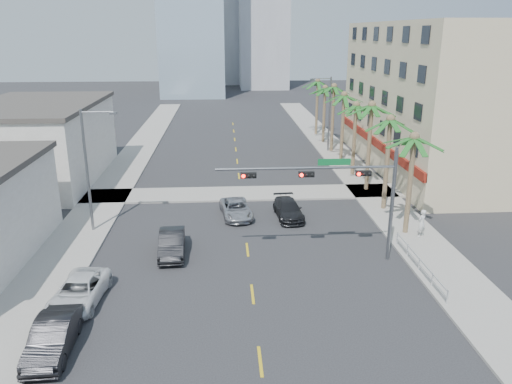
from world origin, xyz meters
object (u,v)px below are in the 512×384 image
car_parked_mid (53,337)px  car_lane_right (288,209)px  car_lane_center (236,209)px  car_parked_far (79,292)px  pedestrian (422,223)px  car_lane_left (172,243)px  traffic_signal_mast (343,186)px

car_parked_mid → car_lane_right: bearing=50.2°
car_parked_mid → car_lane_center: (8.81, 17.03, -0.12)m
car_parked_far → car_lane_right: bearing=48.1°
car_parked_mid → pedestrian: 24.82m
car_lane_center → car_lane_left: bearing=-130.6°
traffic_signal_mast → car_parked_mid: 17.99m
car_lane_left → pedestrian: bearing=1.9°
car_parked_mid → pedestrian: pedestrian is taller
traffic_signal_mast → car_lane_center: traffic_signal_mast is taller
car_parked_far → car_lane_center: size_ratio=1.06×
car_lane_center → car_lane_right: (4.11, -0.44, 0.03)m
car_lane_left → car_lane_center: bearing=53.5°
pedestrian → car_lane_left: bearing=-33.3°
traffic_signal_mast → car_lane_left: 11.73m
car_parked_far → car_lane_center: (8.81, 12.69, -0.04)m
car_lane_left → car_lane_center: size_ratio=0.98×
car_parked_mid → car_lane_left: (4.40, 10.32, -0.02)m
car_lane_center → car_lane_right: bearing=-13.4°
traffic_signal_mast → car_parked_far: 16.37m
car_parked_mid → car_parked_far: bearing=88.1°
car_lane_left → pedestrian: size_ratio=2.32×
car_lane_right → pedestrian: pedestrian is taller
car_parked_mid → pedestrian: bearing=26.7°
car_parked_mid → car_lane_left: size_ratio=1.02×
car_lane_right → pedestrian: 10.08m
car_parked_far → car_lane_left: car_lane_left is taller
car_parked_mid → car_lane_center: 19.18m
car_parked_mid → pedestrian: (21.80, 11.85, 0.37)m
car_parked_mid → car_lane_right: (12.92, 16.60, -0.10)m
car_lane_left → car_lane_right: bearing=33.2°
car_lane_left → car_lane_center: (4.41, 6.72, -0.11)m
car_parked_far → car_lane_right: size_ratio=1.06×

